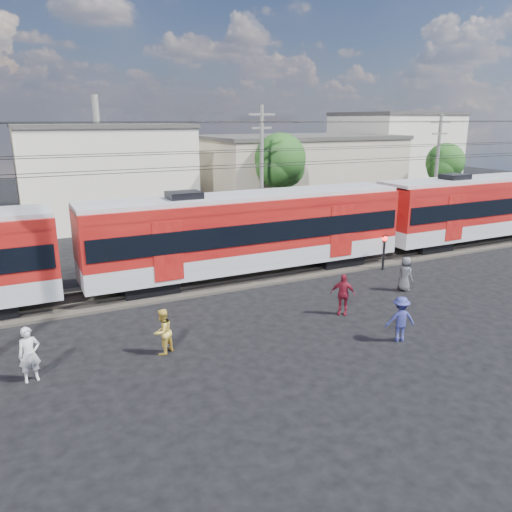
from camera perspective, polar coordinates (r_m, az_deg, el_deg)
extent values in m
plane|color=black|center=(17.66, 5.25, -10.28)|extent=(120.00, 120.00, 0.00)
cube|color=#2D2823|center=(24.32, -4.58, -2.80)|extent=(70.00, 3.40, 0.12)
cube|color=#59544C|center=(23.62, -3.91, -3.04)|extent=(70.00, 0.12, 0.12)
cube|color=#59544C|center=(24.95, -5.22, -2.05)|extent=(70.00, 0.12, 0.12)
cube|color=black|center=(23.27, -12.35, -3.21)|extent=(2.40, 2.20, 0.70)
cube|color=black|center=(27.38, 8.86, -0.22)|extent=(2.40, 2.20, 0.70)
cube|color=#999CA1|center=(24.67, -0.87, 0.16)|extent=(16.00, 3.00, 0.90)
cube|color=maroon|center=(24.29, -0.89, 3.91)|extent=(16.00, 3.00, 2.40)
cube|color=black|center=(24.34, -0.89, 3.34)|extent=(15.68, 3.08, 0.95)
cube|color=#999CA1|center=(24.07, -0.90, 6.83)|extent=(16.00, 2.60, 0.25)
cube|color=black|center=(31.52, 18.71, 1.21)|extent=(2.40, 2.20, 0.70)
cube|color=#999CA1|center=(35.10, 24.80, 3.32)|extent=(16.00, 3.00, 0.90)
cube|color=maroon|center=(34.84, 25.11, 5.98)|extent=(16.00, 3.00, 2.40)
cube|color=black|center=(34.87, 25.06, 5.57)|extent=(15.68, 3.08, 0.95)
cube|color=#999CA1|center=(34.68, 25.34, 8.01)|extent=(16.00, 2.60, 0.25)
cylinder|color=black|center=(22.56, -4.21, 9.93)|extent=(70.00, 0.03, 0.03)
cylinder|color=black|center=(23.86, -5.49, 10.20)|extent=(70.00, 0.03, 0.03)
cylinder|color=black|center=(22.50, -4.24, 11.70)|extent=(70.00, 0.03, 0.03)
cylinder|color=black|center=(23.81, -5.54, 11.87)|extent=(70.00, 0.03, 0.03)
cylinder|color=black|center=(19.89, -1.18, 15.01)|extent=(70.00, 0.03, 0.03)
cylinder|color=black|center=(26.40, -7.85, 14.97)|extent=(70.00, 0.03, 0.03)
cube|color=beige|center=(41.23, -17.31, 8.96)|extent=(12.00, 12.00, 7.00)
cube|color=#3F3D3A|center=(41.03, -17.72, 14.02)|extent=(12.24, 12.24, 0.30)
cube|color=tan|center=(43.95, 4.71, 9.30)|extent=(16.00, 10.00, 6.00)
cube|color=#3F3D3A|center=(43.73, 4.81, 13.40)|extent=(16.32, 10.20, 0.30)
cube|color=beige|center=(55.35, 15.33, 11.10)|extent=(10.00, 10.00, 8.00)
cube|color=#3F3D3A|center=(55.23, 15.65, 15.39)|extent=(10.20, 10.20, 0.30)
cylinder|color=slate|center=(32.14, 0.64, 9.35)|extent=(0.24, 0.24, 8.50)
cube|color=slate|center=(31.96, 0.66, 15.87)|extent=(1.80, 0.12, 0.12)
cube|color=slate|center=(31.96, 0.66, 14.44)|extent=(1.40, 0.12, 0.12)
cylinder|color=slate|center=(39.73, 19.92, 9.25)|extent=(0.24, 0.24, 8.00)
cube|color=slate|center=(39.56, 20.38, 14.14)|extent=(1.80, 0.12, 0.12)
cube|color=slate|center=(39.57, 20.27, 12.98)|extent=(1.40, 0.12, 0.12)
cylinder|color=#382619|center=(36.46, 2.73, 6.43)|extent=(0.36, 0.36, 3.92)
sphere|color=#154A17|center=(36.12, 2.79, 11.04)|extent=(3.64, 3.64, 3.64)
sphere|color=#154A17|center=(36.73, 3.38, 10.01)|extent=(2.80, 2.80, 2.80)
cylinder|color=#382619|center=(44.92, 20.51, 6.82)|extent=(0.36, 0.36, 3.36)
sphere|color=#154A17|center=(44.66, 20.81, 10.01)|extent=(3.12, 3.12, 3.12)
sphere|color=#154A17|center=(45.35, 20.99, 9.29)|extent=(2.40, 2.40, 2.40)
imported|color=silver|center=(16.58, -24.47, -10.20)|extent=(0.67, 0.49, 1.72)
imported|color=gold|center=(17.10, -10.62, -8.50)|extent=(0.96, 0.91, 1.57)
imported|color=navy|center=(18.43, 16.18, -6.93)|extent=(1.20, 0.90, 1.65)
imported|color=maroon|center=(20.36, 9.89, -4.31)|extent=(1.00, 0.99, 1.70)
imported|color=#494A4E|center=(23.79, 16.69, -1.96)|extent=(0.59, 0.83, 1.60)
imported|color=#B3B6BA|center=(43.42, 24.15, 4.88)|extent=(4.33, 2.04, 1.43)
imported|color=silver|center=(46.23, 27.24, 5.05)|extent=(4.18, 1.58, 1.36)
cylinder|color=black|center=(26.70, 14.39, 0.23)|extent=(0.12, 0.12, 1.74)
sphere|color=#FF140C|center=(26.50, 14.50, 1.94)|extent=(0.27, 0.27, 0.27)
cube|color=black|center=(26.50, 14.50, 1.94)|extent=(0.24, 0.06, 0.34)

